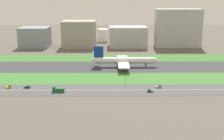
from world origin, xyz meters
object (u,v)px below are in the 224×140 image
at_px(truck_0, 58,90).
at_px(car_2, 150,91).
at_px(cargo_warehouse, 178,28).
at_px(fuel_tank_centre, 122,36).
at_px(hangar_building, 79,34).
at_px(traffic_light, 125,80).
at_px(office_tower, 128,37).
at_px(terminal_building, 35,37).
at_px(car_1, 27,87).
at_px(car_4, 9,87).
at_px(car_3, 159,87).
at_px(airliner, 123,60).
at_px(fuel_tank_west, 103,35).

distance_m(truck_0, car_2, 65.31).
bearing_deg(cargo_warehouse, fuel_tank_centre, 147.16).
bearing_deg(hangar_building, traffic_light, -73.58).
bearing_deg(cargo_warehouse, car_2, -107.04).
height_order(hangar_building, fuel_tank_centre, hangar_building).
bearing_deg(office_tower, terminal_building, 180.00).
height_order(car_2, fuel_tank_centre, fuel_tank_centre).
xyz_separation_m(hangar_building, cargo_warehouse, (126.93, 0.00, 7.41)).
height_order(car_1, cargo_warehouse, cargo_warehouse).
distance_m(traffic_light, fuel_tank_centre, 219.12).
distance_m(car_1, terminal_building, 185.79).
distance_m(car_4, car_3, 111.07).
height_order(airliner, truck_0, airliner).
bearing_deg(truck_0, car_4, -14.82).
height_order(airliner, cargo_warehouse, cargo_warehouse).
bearing_deg(traffic_light, truck_0, -159.65).
relative_size(airliner, cargo_warehouse, 1.13).
distance_m(car_4, fuel_tank_west, 236.14).
bearing_deg(airliner, office_tower, 84.77).
bearing_deg(cargo_warehouse, car_1, -129.24).
relative_size(airliner, car_2, 14.77).
bearing_deg(fuel_tank_west, truck_0, -96.44).
bearing_deg(car_1, car_4, 180.00).
xyz_separation_m(car_3, terminal_building, (-133.17, 182.00, 11.79)).
distance_m(car_2, cargo_warehouse, 202.16).
bearing_deg(office_tower, cargo_warehouse, 0.00).
xyz_separation_m(airliner, traffic_light, (-0.98, -60.01, -1.94)).
bearing_deg(car_4, fuel_tank_west, 74.12).
bearing_deg(car_3, traffic_light, 162.09).
relative_size(car_2, terminal_building, 0.12).
height_order(car_1, car_3, same).
bearing_deg(cargo_warehouse, airliner, -123.22).
relative_size(hangar_building, fuel_tank_centre, 2.42).
height_order(truck_0, cargo_warehouse, cargo_warehouse).
height_order(car_1, traffic_light, traffic_light).
xyz_separation_m(car_1, fuel_tank_centre, (78.93, 227.00, 7.44)).
bearing_deg(fuel_tank_centre, office_tower, -83.07).
xyz_separation_m(car_2, fuel_tank_centre, (-10.85, 237.00, 7.44)).
height_order(truck_0, traffic_light, traffic_light).
height_order(traffic_light, fuel_tank_west, fuel_tank_west).
relative_size(truck_0, fuel_tank_centre, 0.48).
xyz_separation_m(airliner, terminal_building, (-109.41, 114.00, 6.48)).
relative_size(traffic_light, fuel_tank_west, 0.40).
bearing_deg(airliner, truck_0, -122.40).
height_order(car_2, cargo_warehouse, cargo_warehouse).
xyz_separation_m(terminal_building, hangar_building, (57.14, 0.00, 4.08)).
distance_m(car_2, terminal_building, 229.52).
height_order(truck_0, car_2, truck_0).
distance_m(car_1, truck_0, 26.45).
bearing_deg(car_1, terminal_building, 101.02).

